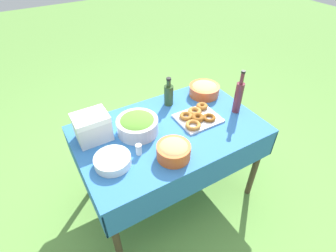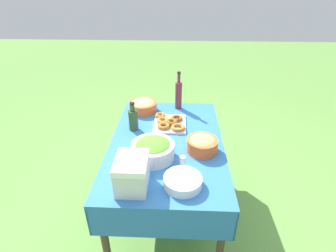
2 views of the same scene
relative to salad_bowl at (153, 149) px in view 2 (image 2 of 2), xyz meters
name	(u,v)px [view 2 (image 2 of 2)]	position (x,y,z in m)	size (l,w,h in m)	color
ground_plane	(167,210)	(0.21, -0.09, -0.83)	(14.00, 14.00, 0.00)	#609342
picnic_table	(167,151)	(0.21, -0.09, -0.17)	(1.36, 0.86, 0.76)	#2D6BB2
salad_bowl	(153,149)	(0.00, 0.00, 0.00)	(0.30, 0.30, 0.13)	silver
pasta_bowl	(143,105)	(0.71, 0.16, -0.01)	(0.26, 0.26, 0.11)	#E05B28
donut_platter	(169,123)	(0.46, -0.10, -0.05)	(0.32, 0.28, 0.05)	silver
plate_stack	(183,181)	(-0.27, -0.20, -0.04)	(0.23, 0.23, 0.06)	white
olive_oil_bottle	(133,119)	(0.37, 0.19, 0.03)	(0.08, 0.08, 0.24)	#2D4723
wine_bottle	(179,94)	(0.78, -0.17, 0.07)	(0.06, 0.06, 0.36)	maroon
bread_bowl	(202,144)	(0.09, -0.35, -0.01)	(0.22, 0.22, 0.12)	#E05B28
cooler_box	(132,173)	(-0.29, 0.10, 0.03)	(0.23, 0.19, 0.20)	silver
salt_shaker	(183,161)	(-0.09, -0.21, -0.03)	(0.04, 0.04, 0.08)	white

